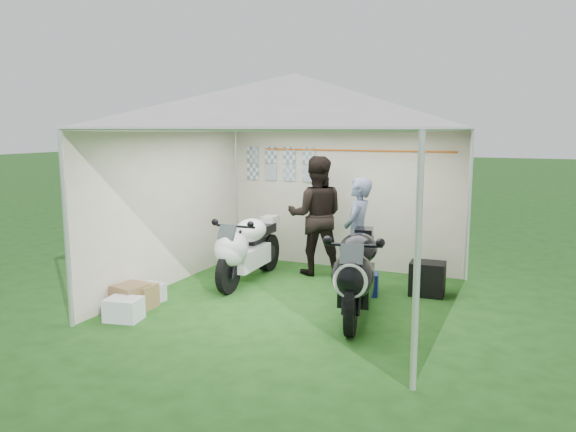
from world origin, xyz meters
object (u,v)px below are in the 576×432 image
object	(u,v)px
canopy_tent	(296,107)
crate_0	(124,309)
person_dark_jacket	(316,216)
motorcycle_white	(246,247)
motorcycle_black	(357,271)
paddock_stand	(363,284)
crate_1	(131,298)
person_blue_jacket	(357,234)
crate_3	(138,296)
crate_2	(151,292)
equipment_box	(427,279)

from	to	relation	value
canopy_tent	crate_0	size ratio (longest dim) A/B	13.74
person_dark_jacket	motorcycle_white	bearing A→B (deg)	30.61
motorcycle_black	paddock_stand	size ratio (longest dim) A/B	5.11
crate_1	paddock_stand	bearing A→B (deg)	36.31
crate_0	paddock_stand	bearing A→B (deg)	43.01
person_blue_jacket	crate_0	world-z (taller)	person_blue_jacket
motorcycle_white	crate_1	size ratio (longest dim) A/B	5.38
crate_3	crate_1	bearing A→B (deg)	-90.00
person_dark_jacket	crate_0	distance (m)	3.39
paddock_stand	crate_3	bearing A→B (deg)	-145.79
crate_3	motorcycle_black	bearing A→B (deg)	15.76
motorcycle_white	motorcycle_black	world-z (taller)	motorcycle_black
canopy_tent	crate_2	bearing A→B (deg)	-153.68
motorcycle_black	person_blue_jacket	distance (m)	1.27
canopy_tent	person_dark_jacket	distance (m)	2.16
crate_2	paddock_stand	bearing A→B (deg)	29.68
person_dark_jacket	crate_3	bearing A→B (deg)	38.57
person_dark_jacket	crate_0	size ratio (longest dim) A/B	4.56
canopy_tent	paddock_stand	world-z (taller)	canopy_tent
motorcycle_white	crate_2	xyz separation A→B (m)	(-0.75, -1.32, -0.43)
motorcycle_white	motorcycle_black	xyz separation A→B (m)	(1.96, -0.83, 0.04)
crate_1	crate_2	bearing A→B (deg)	90.00
crate_3	person_dark_jacket	bearing A→B (deg)	59.34
motorcycle_white	crate_2	world-z (taller)	motorcycle_white
equipment_box	crate_0	xyz separation A→B (m)	(-3.18, -2.54, -0.10)
equipment_box	crate_1	distance (m)	4.01
crate_2	crate_3	size ratio (longest dim) A/B	0.71
crate_0	crate_3	xyz separation A→B (m)	(-0.17, 0.48, 0.02)
motorcycle_white	crate_0	distance (m)	2.19
equipment_box	crate_0	size ratio (longest dim) A/B	1.14
motorcycle_black	crate_0	world-z (taller)	motorcycle_black
paddock_stand	crate_2	distance (m)	2.91
motorcycle_black	person_blue_jacket	world-z (taller)	person_blue_jacket
equipment_box	crate_1	size ratio (longest dim) A/B	1.26
motorcycle_white	equipment_box	world-z (taller)	motorcycle_white
crate_0	crate_2	world-z (taller)	crate_0
motorcycle_black	crate_0	distance (m)	2.87
canopy_tent	person_blue_jacket	world-z (taller)	canopy_tent
paddock_stand	person_dark_jacket	world-z (taller)	person_dark_jacket
crate_3	crate_0	bearing A→B (deg)	-69.97
person_blue_jacket	canopy_tent	bearing A→B (deg)	-33.58
equipment_box	motorcycle_white	bearing A→B (deg)	-169.84
motorcycle_black	crate_2	bearing A→B (deg)	178.88
crate_1	crate_2	size ratio (longest dim) A/B	1.14
canopy_tent	paddock_stand	xyz separation A→B (m)	(0.78, 0.58, -2.42)
crate_0	crate_1	xyz separation A→B (m)	(-0.17, 0.34, 0.03)
crate_3	equipment_box	bearing A→B (deg)	31.64
crate_2	crate_3	bearing A→B (deg)	-90.00
equipment_box	crate_3	distance (m)	3.94
person_blue_jacket	crate_0	xyz separation A→B (m)	(-2.18, -2.44, -0.67)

